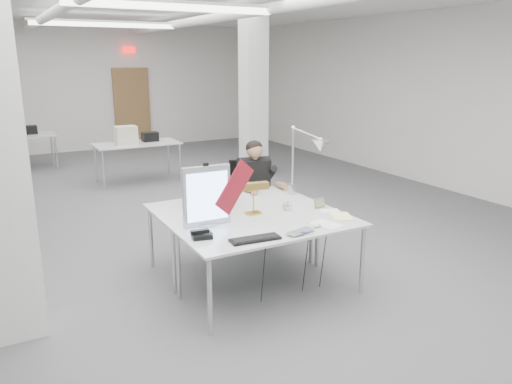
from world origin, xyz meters
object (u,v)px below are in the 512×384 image
office_chair (253,199)px  laptop (304,233)px  monitor (207,196)px  beige_monitor (211,188)px  architect_lamp (304,164)px  bankers_lamp (253,197)px  desk_main (272,227)px  seated_person (255,175)px  desk_phone (202,235)px

office_chair → laptop: 1.96m
monitor → beige_monitor: size_ratio=1.47×
architect_lamp → bankers_lamp: bearing=-163.7°
office_chair → bankers_lamp: size_ratio=3.02×
monitor → beige_monitor: (0.32, 0.64, -0.11)m
desk_main → monitor: (-0.55, 0.32, 0.31)m
beige_monitor → monitor: bearing=-96.1°
seated_person → architect_lamp: bearing=-65.8°
monitor → desk_phone: size_ratio=3.34×
office_chair → desk_phone: 2.04m
beige_monitor → architect_lamp: 1.11m
office_chair → monitor: bearing=-123.7°
desk_main → monitor: size_ratio=3.03×
bankers_lamp → desk_phone: bankers_lamp is taller
bankers_lamp → desk_phone: size_ratio=2.11×
desk_main → laptop: 0.39m
monitor → bankers_lamp: size_ratio=1.58×
desk_phone → architect_lamp: architect_lamp is taller
monitor → office_chair: bearing=48.3°
office_chair → beige_monitor: (-0.84, -0.56, 0.38)m
monitor → seated_person: bearing=47.1°
monitor → desk_phone: bearing=-118.9°
monitor → beige_monitor: bearing=65.5°
laptop → bankers_lamp: bankers_lamp is taller
office_chair → bankers_lamp: 1.31m
monitor → architect_lamp: size_ratio=0.72×
office_chair → architect_lamp: bearing=-66.6°
monitor → laptop: 1.01m
desk_main → desk_phone: 0.73m
seated_person → architect_lamp: (0.20, -0.82, 0.27)m
seated_person → laptop: size_ratio=2.79×
laptop → beige_monitor: size_ratio=0.74×
desk_main → architect_lamp: (0.82, 0.65, 0.42)m
laptop → bankers_lamp: size_ratio=0.80×
laptop → beige_monitor: bearing=91.7°
beige_monitor → desk_phone: bearing=-97.6°
seated_person → bankers_lamp: size_ratio=2.22×
office_chair → laptop: bearing=-94.0°
monitor → desk_main: bearing=-28.5°
office_chair → desk_phone: office_chair is taller
bankers_lamp → desk_phone: bearing=-140.8°
desk_main → desk_phone: size_ratio=10.11×
beige_monitor → office_chair: bearing=54.5°
laptop → desk_phone: 0.95m
beige_monitor → desk_main: bearing=-56.2°
office_chair → architect_lamp: (0.20, -0.87, 0.60)m
beige_monitor → seated_person: bearing=52.1°
desk_main → office_chair: office_chair is taller
laptop → bankers_lamp: (-0.11, 0.78, 0.18)m
desk_main → seated_person: 1.61m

